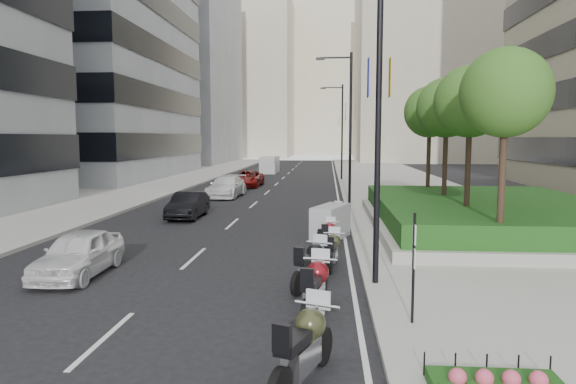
# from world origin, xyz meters

# --- Properties ---
(ground) EXTENTS (160.00, 160.00, 0.00)m
(ground) POSITION_xyz_m (0.00, 0.00, 0.00)
(ground) COLOR black
(ground) RESTS_ON ground
(sidewalk_right) EXTENTS (10.00, 100.00, 0.15)m
(sidewalk_right) POSITION_xyz_m (9.00, 30.00, 0.07)
(sidewalk_right) COLOR #9E9B93
(sidewalk_right) RESTS_ON ground
(sidewalk_left) EXTENTS (8.00, 100.00, 0.15)m
(sidewalk_left) POSITION_xyz_m (-12.00, 30.00, 0.07)
(sidewalk_left) COLOR #9E9B93
(sidewalk_left) RESTS_ON ground
(lane_edge) EXTENTS (0.12, 100.00, 0.01)m
(lane_edge) POSITION_xyz_m (3.70, 30.00, 0.01)
(lane_edge) COLOR silver
(lane_edge) RESTS_ON ground
(lane_centre) EXTENTS (0.12, 100.00, 0.01)m
(lane_centre) POSITION_xyz_m (-1.50, 30.00, 0.01)
(lane_centre) COLOR silver
(lane_centre) RESTS_ON ground
(building_grey_far) EXTENTS (22.00, 26.00, 30.00)m
(building_grey_far) POSITION_xyz_m (-24.00, 70.00, 15.00)
(building_grey_far) COLOR gray
(building_grey_far) RESTS_ON ground
(building_cream_right) EXTENTS (28.00, 24.00, 36.00)m
(building_cream_right) POSITION_xyz_m (22.00, 80.00, 18.00)
(building_cream_right) COLOR #B7AD93
(building_cream_right) RESTS_ON ground
(building_cream_left) EXTENTS (26.00, 24.00, 34.00)m
(building_cream_left) POSITION_xyz_m (-18.00, 100.00, 17.00)
(building_cream_left) COLOR #B7AD93
(building_cream_left) RESTS_ON ground
(building_cream_centre) EXTENTS (30.00, 24.00, 38.00)m
(building_cream_centre) POSITION_xyz_m (2.00, 120.00, 19.00)
(building_cream_centre) COLOR #B7AD93
(building_cream_centre) RESTS_ON ground
(planter) EXTENTS (10.00, 14.00, 0.40)m
(planter) POSITION_xyz_m (10.00, 10.00, 0.35)
(planter) COLOR #99978E
(planter) RESTS_ON sidewalk_right
(hedge) EXTENTS (9.40, 13.40, 0.80)m
(hedge) POSITION_xyz_m (10.00, 10.00, 0.95)
(hedge) COLOR #1D4213
(hedge) RESTS_ON planter
(tree_0) EXTENTS (2.80, 2.80, 6.30)m
(tree_0) POSITION_xyz_m (8.50, 4.00, 5.42)
(tree_0) COLOR #332319
(tree_0) RESTS_ON planter
(tree_1) EXTENTS (2.80, 2.80, 6.30)m
(tree_1) POSITION_xyz_m (8.50, 8.00, 5.42)
(tree_1) COLOR #332319
(tree_1) RESTS_ON planter
(tree_2) EXTENTS (2.80, 2.80, 6.30)m
(tree_2) POSITION_xyz_m (8.50, 12.00, 5.42)
(tree_2) COLOR #332319
(tree_2) RESTS_ON planter
(tree_3) EXTENTS (2.80, 2.80, 6.30)m
(tree_3) POSITION_xyz_m (8.50, 16.00, 5.42)
(tree_3) COLOR #332319
(tree_3) RESTS_ON planter
(lamp_post_0) EXTENTS (2.34, 0.45, 9.00)m
(lamp_post_0) POSITION_xyz_m (4.14, 1.00, 5.07)
(lamp_post_0) COLOR black
(lamp_post_0) RESTS_ON ground
(lamp_post_1) EXTENTS (2.34, 0.45, 9.00)m
(lamp_post_1) POSITION_xyz_m (4.14, 18.00, 5.07)
(lamp_post_1) COLOR black
(lamp_post_1) RESTS_ON ground
(lamp_post_2) EXTENTS (2.34, 0.45, 9.00)m
(lamp_post_2) POSITION_xyz_m (4.14, 36.00, 5.07)
(lamp_post_2) COLOR black
(lamp_post_2) RESTS_ON ground
(parking_sign) EXTENTS (0.06, 0.32, 2.50)m
(parking_sign) POSITION_xyz_m (4.80, -2.00, 1.46)
(parking_sign) COLOR black
(parking_sign) RESTS_ON ground
(motorcycle_0) EXTENTS (1.09, 2.34, 1.22)m
(motorcycle_0) POSITION_xyz_m (2.63, -4.63, 0.65)
(motorcycle_0) COLOR black
(motorcycle_0) RESTS_ON ground
(motorcycle_1) EXTENTS (0.81, 2.44, 1.22)m
(motorcycle_1) POSITION_xyz_m (2.73, -1.35, 0.65)
(motorcycle_1) COLOR black
(motorcycle_1) RESTS_ON ground
(motorcycle_2) EXTENTS (1.08, 2.20, 1.16)m
(motorcycle_2) POSITION_xyz_m (2.57, 0.94, 0.62)
(motorcycle_2) COLOR black
(motorcycle_2) RESTS_ON ground
(motorcycle_3) EXTENTS (0.69, 2.07, 1.03)m
(motorcycle_3) POSITION_xyz_m (3.16, 3.07, 0.55)
(motorcycle_3) COLOR black
(motorcycle_3) RESTS_ON ground
(motorcycle_4) EXTENTS (0.66, 1.98, 0.99)m
(motorcycle_4) POSITION_xyz_m (3.03, 5.53, 0.53)
(motorcycle_4) COLOR black
(motorcycle_4) RESTS_ON ground
(motorcycle_5) EXTENTS (1.66, 2.42, 1.36)m
(motorcycle_5) POSITION_xyz_m (3.12, 7.61, 0.68)
(motorcycle_5) COLOR black
(motorcycle_5) RESTS_ON ground
(motorcycle_6) EXTENTS (1.00, 1.92, 1.02)m
(motorcycle_6) POSITION_xyz_m (3.27, 9.98, 0.55)
(motorcycle_6) COLOR black
(motorcycle_6) RESTS_ON ground
(car_a) EXTENTS (1.67, 3.95, 1.33)m
(car_a) POSITION_xyz_m (-4.30, 1.59, 0.67)
(car_a) COLOR white
(car_a) RESTS_ON ground
(car_b) EXTENTS (1.40, 3.96, 1.30)m
(car_b) POSITION_xyz_m (-4.05, 12.57, 0.65)
(car_b) COLOR black
(car_b) RESTS_ON ground
(car_c) EXTENTS (2.27, 5.06, 1.44)m
(car_c) POSITION_xyz_m (-3.92, 21.83, 0.72)
(car_c) COLOR white
(car_c) RESTS_ON ground
(car_d) EXTENTS (2.41, 4.94, 1.35)m
(car_d) POSITION_xyz_m (-3.67, 29.23, 0.68)
(car_d) COLOR maroon
(car_d) RESTS_ON ground
(delivery_van) EXTENTS (1.91, 4.61, 1.91)m
(delivery_van) POSITION_xyz_m (-3.72, 46.06, 0.89)
(delivery_van) COLOR #B1B1B3
(delivery_van) RESTS_ON ground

